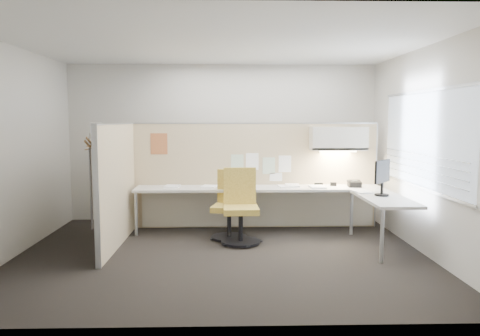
{
  "coord_description": "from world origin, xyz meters",
  "views": [
    {
      "loc": [
        0.09,
        -6.22,
        1.82
      ],
      "look_at": [
        0.28,
        0.8,
        1.09
      ],
      "focal_mm": 35.0,
      "sensor_mm": 36.0,
      "label": 1
    }
  ],
  "objects_px": {
    "desk": "(280,196)",
    "phone": "(354,184)",
    "monitor": "(382,175)",
    "chair_left": "(230,207)",
    "chair_right": "(240,209)"
  },
  "relations": [
    {
      "from": "desk",
      "to": "monitor",
      "type": "distance_m",
      "value": 1.63
    },
    {
      "from": "chair_left",
      "to": "phone",
      "type": "height_order",
      "value": "chair_left"
    },
    {
      "from": "chair_left",
      "to": "chair_right",
      "type": "xyz_separation_m",
      "value": [
        0.15,
        -0.27,
        0.02
      ]
    },
    {
      "from": "chair_left",
      "to": "monitor",
      "type": "relative_size",
      "value": 2.03
    },
    {
      "from": "desk",
      "to": "chair_right",
      "type": "bearing_deg",
      "value": -140.44
    },
    {
      "from": "chair_right",
      "to": "monitor",
      "type": "bearing_deg",
      "value": -8.51
    },
    {
      "from": "monitor",
      "to": "phone",
      "type": "bearing_deg",
      "value": 50.16
    },
    {
      "from": "desk",
      "to": "chair_left",
      "type": "bearing_deg",
      "value": -161.41
    },
    {
      "from": "desk",
      "to": "phone",
      "type": "distance_m",
      "value": 1.23
    },
    {
      "from": "monitor",
      "to": "phone",
      "type": "xyz_separation_m",
      "value": [
        -0.16,
        0.89,
        -0.24
      ]
    },
    {
      "from": "chair_right",
      "to": "desk",
      "type": "bearing_deg",
      "value": 37.54
    },
    {
      "from": "chair_right",
      "to": "phone",
      "type": "bearing_deg",
      "value": 17.5
    },
    {
      "from": "desk",
      "to": "monitor",
      "type": "relative_size",
      "value": 7.84
    },
    {
      "from": "chair_left",
      "to": "monitor",
      "type": "distance_m",
      "value": 2.3
    },
    {
      "from": "monitor",
      "to": "desk",
      "type": "bearing_deg",
      "value": 100.79
    }
  ]
}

